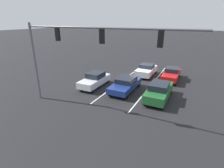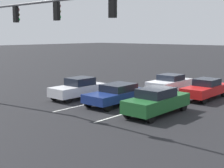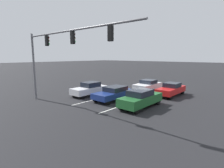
% 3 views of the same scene
% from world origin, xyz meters
% --- Properties ---
extents(ground_plane, '(240.00, 240.00, 0.00)m').
position_xyz_m(ground_plane, '(0.00, 0.00, 0.00)').
color(ground_plane, black).
extents(lane_stripe_left_divider, '(0.12, 15.30, 0.01)m').
position_xyz_m(lane_stripe_left_divider, '(-1.77, 1.65, 0.01)').
color(lane_stripe_left_divider, silver).
rests_on(lane_stripe_left_divider, ground_plane).
extents(lane_stripe_center_divider, '(0.12, 15.30, 0.01)m').
position_xyz_m(lane_stripe_center_divider, '(1.77, 1.65, 0.01)').
color(lane_stripe_center_divider, silver).
rests_on(lane_stripe_center_divider, ground_plane).
extents(car_silver_rightlane_front, '(1.73, 4.35, 1.54)m').
position_xyz_m(car_silver_rightlane_front, '(3.71, 5.39, 0.77)').
color(car_silver_rightlane_front, silver).
rests_on(car_silver_rightlane_front, ground_plane).
extents(car_darkgreen_leftlane_front, '(1.79, 4.75, 1.60)m').
position_xyz_m(car_darkgreen_leftlane_front, '(-3.31, 5.58, 0.82)').
color(car_darkgreen_leftlane_front, '#1E5928').
rests_on(car_darkgreen_leftlane_front, ground_plane).
extents(car_navy_midlane_front, '(1.94, 4.79, 1.39)m').
position_xyz_m(car_navy_midlane_front, '(0.22, 5.08, 0.73)').
color(car_navy_midlane_front, navy).
rests_on(car_navy_midlane_front, ground_plane).
extents(car_white_midlane_second, '(1.89, 4.28, 1.51)m').
position_xyz_m(car_white_midlane_second, '(-0.23, -0.99, 0.76)').
color(car_white_midlane_second, silver).
rests_on(car_white_midlane_second, ground_plane).
extents(car_red_leftlane_second, '(1.71, 4.63, 1.47)m').
position_xyz_m(car_red_leftlane_second, '(-3.45, -0.67, 0.76)').
color(car_red_leftlane_second, red).
rests_on(car_red_leftlane_second, ground_plane).
extents(traffic_signal_gantry, '(13.32, 0.37, 6.74)m').
position_xyz_m(traffic_signal_gantry, '(2.26, 10.28, 5.22)').
color(traffic_signal_gantry, slate).
rests_on(traffic_signal_gantry, ground_plane).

